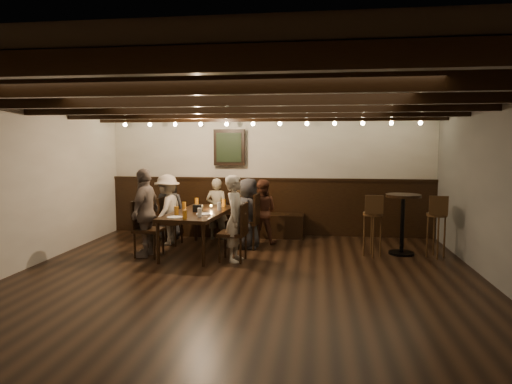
# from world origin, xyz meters

# --- Properties ---
(room) EXTENTS (7.00, 7.00, 7.00)m
(room) POSITION_xyz_m (-0.29, 2.21, 1.07)
(room) COLOR black
(room) RESTS_ON ground
(dining_table) EXTENTS (0.95, 1.90, 0.69)m
(dining_table) POSITION_xyz_m (-1.01, 1.76, 0.63)
(dining_table) COLOR black
(dining_table) RESTS_ON floor
(chair_left_near) EXTENTS (0.41, 0.41, 0.85)m
(chair_left_near) POSITION_xyz_m (-1.69, 2.26, 0.26)
(chair_left_near) COLOR black
(chair_left_near) RESTS_ON floor
(chair_left_far) EXTENTS (0.45, 0.45, 0.91)m
(chair_left_far) POSITION_xyz_m (-1.76, 1.36, 0.28)
(chair_left_far) COLOR black
(chair_left_far) RESTS_ON floor
(chair_right_near) EXTENTS (0.47, 0.47, 0.96)m
(chair_right_near) POSITION_xyz_m (-0.26, 2.16, 0.29)
(chair_right_near) COLOR black
(chair_right_near) RESTS_ON floor
(chair_right_far) EXTENTS (0.44, 0.44, 0.91)m
(chair_right_far) POSITION_xyz_m (-0.32, 1.27, 0.28)
(chair_right_far) COLOR black
(chair_right_far) RESTS_ON floor
(person_bench_left) EXTENTS (0.62, 0.43, 1.22)m
(person_bench_left) POSITION_xyz_m (-1.84, 2.72, 0.61)
(person_bench_left) COLOR #28282B
(person_bench_left) RESTS_ON floor
(person_bench_centre) EXTENTS (0.45, 0.31, 1.18)m
(person_bench_centre) POSITION_xyz_m (-0.94, 2.81, 0.59)
(person_bench_centre) COLOR gray
(person_bench_centre) RESTS_ON floor
(person_bench_right) EXTENTS (0.60, 0.48, 1.18)m
(person_bench_right) POSITION_xyz_m (-0.05, 2.60, 0.59)
(person_bench_right) COLOR #542C1C
(person_bench_right) RESTS_ON floor
(person_left_near) EXTENTS (0.53, 0.86, 1.28)m
(person_left_near) POSITION_xyz_m (-1.73, 2.26, 0.64)
(person_left_near) COLOR gray
(person_left_near) RESTS_ON floor
(person_left_far) EXTENTS (0.41, 0.86, 1.43)m
(person_left_far) POSITION_xyz_m (-1.79, 1.37, 0.72)
(person_left_far) COLOR slate
(person_left_far) RESTS_ON floor
(person_right_near) EXTENTS (0.43, 0.63, 1.23)m
(person_right_near) POSITION_xyz_m (-0.23, 2.16, 0.61)
(person_right_near) COLOR #29292B
(person_right_near) RESTS_ON floor
(person_right_far) EXTENTS (0.35, 0.51, 1.34)m
(person_right_far) POSITION_xyz_m (-0.29, 1.26, 0.67)
(person_right_far) COLOR #BCB39F
(person_right_far) RESTS_ON floor
(pint_a) EXTENTS (0.07, 0.07, 0.14)m
(pint_a) POSITION_xyz_m (-1.24, 2.48, 0.76)
(pint_a) COLOR #BF7219
(pint_a) RESTS_ON dining_table
(pint_b) EXTENTS (0.07, 0.07, 0.14)m
(pint_b) POSITION_xyz_m (-0.71, 2.39, 0.76)
(pint_b) COLOR #BF7219
(pint_b) RESTS_ON dining_table
(pint_c) EXTENTS (0.07, 0.07, 0.14)m
(pint_c) POSITION_xyz_m (-1.30, 1.88, 0.76)
(pint_c) COLOR #BF7219
(pint_c) RESTS_ON dining_table
(pint_d) EXTENTS (0.07, 0.07, 0.14)m
(pint_d) POSITION_xyz_m (-0.70, 1.94, 0.76)
(pint_d) COLOR silver
(pint_d) RESTS_ON dining_table
(pint_e) EXTENTS (0.07, 0.07, 0.14)m
(pint_e) POSITION_xyz_m (-1.26, 1.33, 0.76)
(pint_e) COLOR #BF7219
(pint_e) RESTS_ON dining_table
(pint_f) EXTENTS (0.07, 0.07, 0.14)m
(pint_f) POSITION_xyz_m (-0.85, 1.20, 0.76)
(pint_f) COLOR silver
(pint_f) RESTS_ON dining_table
(pint_g) EXTENTS (0.07, 0.07, 0.14)m
(pint_g) POSITION_xyz_m (-1.01, 0.96, 0.76)
(pint_g) COLOR #BF7219
(pint_g) RESTS_ON dining_table
(plate_near) EXTENTS (0.24, 0.24, 0.01)m
(plate_near) POSITION_xyz_m (-1.21, 1.08, 0.70)
(plate_near) COLOR white
(plate_near) RESTS_ON dining_table
(plate_far) EXTENTS (0.24, 0.24, 0.01)m
(plate_far) POSITION_xyz_m (-0.85, 1.45, 0.70)
(plate_far) COLOR white
(plate_far) RESTS_ON dining_table
(condiment_caddy) EXTENTS (0.15, 0.10, 0.12)m
(condiment_caddy) POSITION_xyz_m (-1.01, 1.71, 0.75)
(condiment_caddy) COLOR black
(condiment_caddy) RESTS_ON dining_table
(candle) EXTENTS (0.05, 0.05, 0.05)m
(candle) POSITION_xyz_m (-0.87, 2.05, 0.72)
(candle) COLOR beige
(candle) RESTS_ON dining_table
(high_top_table) EXTENTS (0.56, 0.56, 1.00)m
(high_top_table) POSITION_xyz_m (2.35, 2.06, 0.66)
(high_top_table) COLOR black
(high_top_table) RESTS_ON floor
(bar_stool_left) EXTENTS (0.32, 0.33, 1.01)m
(bar_stool_left) POSITION_xyz_m (1.85, 1.85, 0.38)
(bar_stool_left) COLOR #3E2713
(bar_stool_left) RESTS_ON floor
(bar_stool_right) EXTENTS (0.32, 0.34, 1.01)m
(bar_stool_right) POSITION_xyz_m (2.85, 1.90, 0.38)
(bar_stool_right) COLOR #3E2713
(bar_stool_right) RESTS_ON floor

